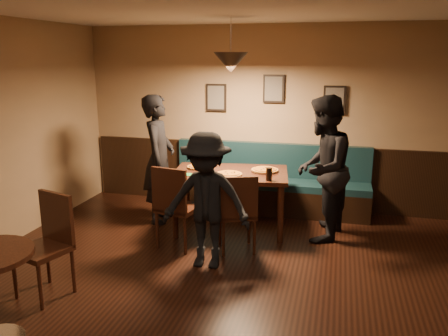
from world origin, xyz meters
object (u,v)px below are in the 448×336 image
(dining_table, at_px, (230,201))
(tabasco_bottle, at_px, (269,172))
(soda_glass, at_px, (269,174))
(diner_right, at_px, (322,169))
(diner_left, at_px, (159,159))
(booth_bench, at_px, (269,180))
(chair_near_right, at_px, (237,212))
(diner_front, at_px, (206,201))
(chair_near_left, at_px, (179,206))
(cafe_chair_far, at_px, (42,248))

(dining_table, xyz_separation_m, tabasco_bottle, (0.54, -0.09, 0.46))
(dining_table, bearing_deg, soda_glass, -36.28)
(diner_right, xyz_separation_m, soda_glass, (-0.64, -0.30, -0.04))
(soda_glass, bearing_deg, dining_table, 151.68)
(dining_table, bearing_deg, diner_right, -8.46)
(diner_left, bearing_deg, soda_glass, -112.83)
(booth_bench, relative_size, tabasco_bottle, 26.20)
(soda_glass, bearing_deg, chair_near_right, -133.03)
(chair_near_right, height_order, diner_right, diner_right)
(dining_table, bearing_deg, diner_front, -97.81)
(chair_near_right, bearing_deg, tabasco_bottle, 40.70)
(chair_near_left, xyz_separation_m, diner_left, (-0.58, 0.81, 0.38))
(diner_front, bearing_deg, tabasco_bottle, 62.11)
(chair_near_right, xyz_separation_m, soda_glass, (0.33, 0.35, 0.41))
(booth_bench, height_order, soda_glass, booth_bench)
(diner_left, xyz_separation_m, diner_right, (2.27, -0.10, 0.02))
(booth_bench, relative_size, chair_near_right, 3.06)
(dining_table, distance_m, diner_front, 1.22)
(booth_bench, distance_m, diner_left, 1.70)
(dining_table, height_order, soda_glass, soda_glass)
(dining_table, bearing_deg, cafe_chair_far, -129.60)
(chair_near_left, height_order, diner_left, diner_left)
(diner_left, relative_size, diner_front, 1.18)
(booth_bench, bearing_deg, cafe_chair_far, -119.60)
(chair_near_left, relative_size, diner_front, 0.68)
(diner_right, height_order, tabasco_bottle, diner_right)
(dining_table, height_order, tabasco_bottle, tabasco_bottle)
(tabasco_bottle, bearing_deg, dining_table, 170.18)
(booth_bench, height_order, diner_front, diner_front)
(chair_near_right, height_order, tabasco_bottle, chair_near_right)
(cafe_chair_far, bearing_deg, dining_table, -104.48)
(chair_near_left, xyz_separation_m, diner_front, (0.49, -0.45, 0.25))
(chair_near_left, height_order, cafe_chair_far, chair_near_left)
(dining_table, xyz_separation_m, chair_near_right, (0.24, -0.66, 0.08))
(chair_near_right, height_order, diner_front, diner_front)
(diner_front, distance_m, cafe_chair_far, 1.74)
(chair_near_right, xyz_separation_m, tabasco_bottle, (0.30, 0.57, 0.38))
(tabasco_bottle, bearing_deg, diner_right, 7.13)
(diner_left, height_order, diner_right, diner_right)
(chair_near_right, distance_m, diner_right, 1.25)
(diner_right, distance_m, diner_front, 1.67)
(dining_table, height_order, diner_right, diner_right)
(chair_near_left, height_order, chair_near_right, chair_near_left)
(diner_right, bearing_deg, cafe_chair_far, -38.58)
(diner_left, bearing_deg, booth_bench, -70.79)
(diner_right, bearing_deg, tabasco_bottle, -72.03)
(chair_near_right, relative_size, diner_front, 0.64)
(diner_left, distance_m, soda_glass, 1.68)
(diner_front, xyz_separation_m, tabasco_bottle, (0.54, 1.07, 0.10))
(soda_glass, bearing_deg, diner_right, 24.90)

